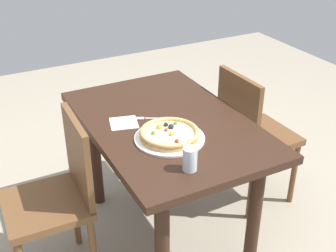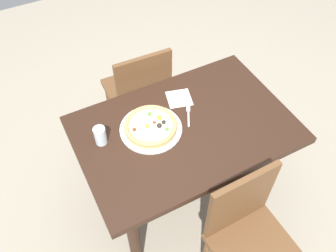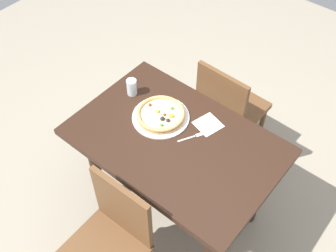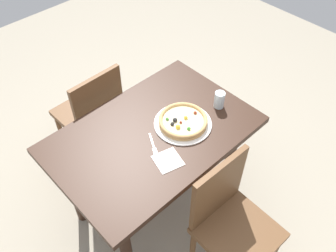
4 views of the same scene
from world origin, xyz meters
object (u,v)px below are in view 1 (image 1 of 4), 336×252
at_px(chair_near, 252,133).
at_px(chair_far, 58,195).
at_px(dining_table, 167,141).
at_px(pizza, 169,133).
at_px(drinking_glass, 190,159).
at_px(napkin, 124,123).
at_px(fork, 148,118).
at_px(plate, 170,138).

xyz_separation_m(chair_near, chair_far, (-0.06, 1.22, 0.00)).
height_order(dining_table, pizza, pizza).
relative_size(drinking_glass, napkin, 0.78).
relative_size(dining_table, fork, 7.82).
height_order(chair_near, fork, chair_near).
bearing_deg(fork, pizza, 119.76).
relative_size(chair_near, drinking_glass, 8.27).
relative_size(chair_near, napkin, 6.41).
relative_size(chair_far, drinking_glass, 8.27).
bearing_deg(drinking_glass, pizza, -9.10).
relative_size(plate, fork, 2.25).
bearing_deg(plate, dining_table, -23.03).
bearing_deg(fork, plate, 119.75).
bearing_deg(napkin, drinking_glass, -170.05).
bearing_deg(fork, chair_near, -153.18).
height_order(drinking_glass, napkin, drinking_glass).
bearing_deg(plate, pizza, 0.58).
distance_m(dining_table, drinking_glass, 0.49).
relative_size(dining_table, chair_far, 1.33).
xyz_separation_m(drinking_glass, napkin, (0.52, 0.09, -0.05)).
distance_m(fork, napkin, 0.13).
relative_size(pizza, napkin, 2.08).
xyz_separation_m(chair_far, plate, (-0.16, -0.54, 0.26)).
bearing_deg(chair_far, plate, -104.37).
bearing_deg(drinking_glass, chair_far, 49.03).
relative_size(chair_near, plate, 2.61).
xyz_separation_m(plate, pizza, (0.00, 0.00, 0.03)).
bearing_deg(chair_near, fork, -93.07).
xyz_separation_m(dining_table, chair_far, (-0.02, 0.61, -0.13)).
distance_m(plate, fork, 0.24).
distance_m(chair_far, drinking_glass, 0.72).
distance_m(dining_table, napkin, 0.25).
bearing_deg(napkin, chair_near, -92.25).
bearing_deg(chair_near, plate, -73.56).
xyz_separation_m(plate, napkin, (0.25, 0.14, -0.00)).
xyz_separation_m(dining_table, fork, (0.07, 0.08, 0.12)).
bearing_deg(napkin, plate, -151.67).
xyz_separation_m(fork, napkin, (0.01, 0.13, -0.00)).
bearing_deg(chair_near, napkin, -93.56).
distance_m(pizza, fork, 0.24).
bearing_deg(chair_near, pizza, -73.62).
distance_m(chair_far, napkin, 0.49).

